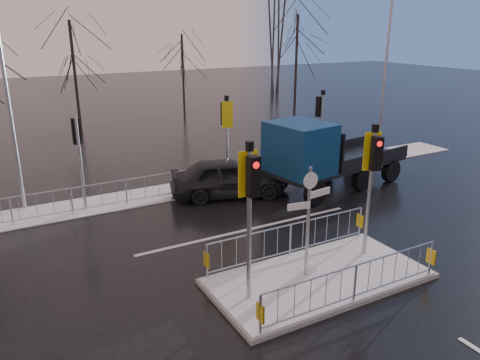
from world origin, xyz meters
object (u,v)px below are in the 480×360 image
street_lamp_right (386,72)px  street_lamp_left (8,89)px  traffic_island (319,267)px  car_far_lane (228,177)px  flatbed_truck (316,155)px

street_lamp_right → street_lamp_left: (-17.00, 1.00, 0.10)m
traffic_island → street_lamp_left: 12.17m
traffic_island → street_lamp_right: bearing=38.7°
street_lamp_right → street_lamp_left: street_lamp_left is taller
car_far_lane → flatbed_truck: bearing=-95.3°
traffic_island → street_lamp_left: bearing=124.1°
traffic_island → car_far_lane: size_ratio=1.30×
traffic_island → flatbed_truck: size_ratio=0.88×
traffic_island → street_lamp_right: street_lamp_right is taller
car_far_lane → street_lamp_left: street_lamp_left is taller
flatbed_truck → street_lamp_left: 11.67m
car_far_lane → street_lamp_left: (-7.33, 2.42, 3.71)m
street_lamp_left → traffic_island: bearing=-55.9°
traffic_island → flatbed_truck: bearing=53.4°
street_lamp_right → street_lamp_left: 17.03m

